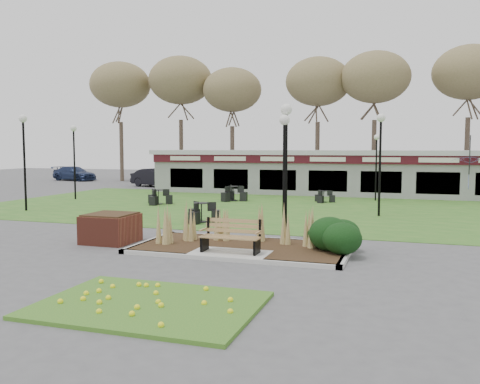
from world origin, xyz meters
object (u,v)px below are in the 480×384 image
(brick_planter, at_px, (111,228))
(lamp_post_far_left, at_px, (74,145))
(lamp_post_near_right, at_px, (284,149))
(car_silver, at_px, (178,175))
(food_pavilion, at_px, (331,172))
(bistro_set_c, at_px, (201,216))
(bistro_set_a, at_px, (233,196))
(car_blue, at_px, (74,174))
(lamp_post_mid_right, at_px, (380,142))
(bistro_set_d, at_px, (324,198))
(car_black, at_px, (156,178))
(lamp_post_far_right, at_px, (376,153))
(park_bench, at_px, (231,236))
(patio_umbrella, at_px, (469,172))
(lamp_post_near_left, at_px, (286,141))
(bistro_set_b, at_px, (158,199))
(lamp_post_mid_left, at_px, (24,141))

(brick_planter, relative_size, lamp_post_far_left, 0.34)
(lamp_post_near_right, relative_size, car_silver, 0.97)
(food_pavilion, height_order, lamp_post_near_right, lamp_post_near_right)
(bistro_set_c, bearing_deg, bistro_set_a, 100.11)
(car_blue, bearing_deg, lamp_post_mid_right, -109.21)
(lamp_post_near_right, height_order, car_silver, lamp_post_near_right)
(bistro_set_c, bearing_deg, bistro_set_d, 68.73)
(car_black, bearing_deg, brick_planter, -137.88)
(food_pavilion, bearing_deg, lamp_post_far_right, -44.79)
(lamp_post_far_right, distance_m, car_silver, 20.01)
(lamp_post_far_left, relative_size, bistro_set_a, 2.76)
(lamp_post_far_right, xyz_separation_m, car_silver, (-17.21, 10.00, -2.06))
(lamp_post_mid_right, bearing_deg, car_blue, 149.34)
(park_bench, xyz_separation_m, patio_umbrella, (8.00, 17.75, 1.09))
(car_silver, xyz_separation_m, car_black, (0.23, -4.49, -0.01))
(lamp_post_far_right, bearing_deg, car_black, 162.03)
(food_pavilion, bearing_deg, bistro_set_d, -86.60)
(lamp_post_near_left, bearing_deg, bistro_set_b, 138.04)
(food_pavilion, relative_size, lamp_post_far_right, 6.44)
(bistro_set_a, bearing_deg, car_silver, 126.64)
(lamp_post_near_right, bearing_deg, park_bench, -105.45)
(lamp_post_mid_left, height_order, lamp_post_mid_right, lamp_post_mid_left)
(lamp_post_near_right, relative_size, bistro_set_d, 3.49)
(brick_planter, relative_size, car_silver, 0.35)
(park_bench, height_order, car_black, car_black)
(lamp_post_near_left, height_order, car_silver, lamp_post_near_left)
(lamp_post_far_right, xyz_separation_m, bistro_set_b, (-11.03, -5.62, -2.50))
(food_pavilion, relative_size, bistro_set_c, 16.42)
(bistro_set_a, height_order, car_black, car_black)
(park_bench, relative_size, lamp_post_far_right, 0.45)
(bistro_set_d, xyz_separation_m, patio_umbrella, (7.71, 2.84, 1.45))
(lamp_post_mid_right, relative_size, car_blue, 1.00)
(car_silver, bearing_deg, bistro_set_b, -149.13)
(car_black, bearing_deg, lamp_post_far_left, -161.96)
(food_pavilion, distance_m, bistro_set_d, 4.97)
(lamp_post_far_left, xyz_separation_m, bistro_set_c, (10.71, -6.32, -2.91))
(lamp_post_mid_right, bearing_deg, food_pavilion, 109.83)
(lamp_post_near_right, distance_m, lamp_post_far_right, 13.97)
(park_bench, bearing_deg, lamp_post_near_right, 74.55)
(park_bench, relative_size, lamp_post_far_left, 0.39)
(food_pavilion, bearing_deg, lamp_post_near_left, -87.13)
(brick_planter, xyz_separation_m, lamp_post_mid_left, (-8.49, 5.90, 2.91))
(lamp_post_mid_right, xyz_separation_m, bistro_set_a, (-8.30, 4.10, -3.03))
(lamp_post_mid_right, height_order, bistro_set_a, lamp_post_mid_right)
(lamp_post_near_right, xyz_separation_m, car_silver, (-15.04, 23.80, -2.29))
(brick_planter, height_order, bistro_set_a, brick_planter)
(lamp_post_mid_right, xyz_separation_m, lamp_post_far_right, (-0.54, 6.80, -0.54))
(lamp_post_near_right, xyz_separation_m, car_black, (-14.81, 19.31, -2.30))
(bistro_set_a, distance_m, car_blue, 23.73)
(lamp_post_mid_right, xyz_separation_m, patio_umbrella, (4.48, 7.80, -1.64))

